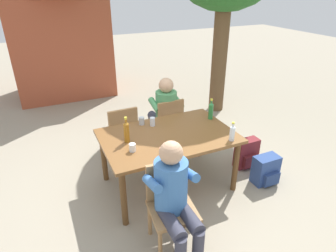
{
  "coord_description": "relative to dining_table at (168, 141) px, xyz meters",
  "views": [
    {
      "loc": [
        -1.31,
        -2.86,
        2.44
      ],
      "look_at": [
        0.0,
        0.0,
        0.87
      ],
      "focal_mm": 31.18,
      "sensor_mm": 36.0,
      "label": 1
    }
  ],
  "objects": [
    {
      "name": "cup_white",
      "position": [
        -0.52,
        -0.18,
        0.13
      ],
      "size": [
        0.07,
        0.07,
        0.09
      ],
      "primitive_type": "cylinder",
      "color": "white",
      "rests_on": "dining_table"
    },
    {
      "name": "person_in_plaid_shirt",
      "position": [
        -0.36,
        -0.94,
        -0.01
      ],
      "size": [
        0.47,
        0.61,
        1.18
      ],
      "color": "#3D70B2",
      "rests_on": "ground_plane"
    },
    {
      "name": "cup_steel",
      "position": [
        -0.19,
        0.41,
        0.13
      ],
      "size": [
        0.07,
        0.07,
        0.1
      ],
      "primitive_type": "cylinder",
      "color": "#B2B7BC",
      "rests_on": "dining_table"
    },
    {
      "name": "person_in_white_shirt",
      "position": [
        0.36,
        0.94,
        -0.01
      ],
      "size": [
        0.47,
        0.61,
        1.18
      ],
      "color": "#4C935B",
      "rests_on": "ground_plane"
    },
    {
      "name": "cup_terracotta",
      "position": [
        -0.27,
        -0.44,
        0.14
      ],
      "size": [
        0.07,
        0.07,
        0.12
      ],
      "primitive_type": "cylinder",
      "color": "#BC6B47",
      "rests_on": "dining_table"
    },
    {
      "name": "chair_near_left",
      "position": [
        -0.35,
        -0.83,
        -0.18
      ],
      "size": [
        0.48,
        0.48,
        0.87
      ],
      "color": "#A37547",
      "rests_on": "ground_plane"
    },
    {
      "name": "chair_far_left",
      "position": [
        -0.36,
        0.83,
        -0.18
      ],
      "size": [
        0.45,
        0.45,
        0.87
      ],
      "color": "#A37547",
      "rests_on": "ground_plane"
    },
    {
      "name": "ground_plane",
      "position": [
        0.0,
        0.0,
        -0.67
      ],
      "size": [
        24.0,
        24.0,
        0.0
      ],
      "primitive_type": "plane",
      "color": "gray"
    },
    {
      "name": "dining_table",
      "position": [
        0.0,
        0.0,
        0.0
      ],
      "size": [
        1.61,
        1.06,
        0.75
      ],
      "color": "brown",
      "rests_on": "ground_plane"
    },
    {
      "name": "backpack_by_far_side",
      "position": [
        1.2,
        -0.5,
        -0.48
      ],
      "size": [
        0.33,
        0.26,
        0.39
      ],
      "color": "#2D4784",
      "rests_on": "ground_plane"
    },
    {
      "name": "chair_far_right",
      "position": [
        0.37,
        0.83,
        -0.18
      ],
      "size": [
        0.46,
        0.46,
        0.87
      ],
      "color": "#A37547",
      "rests_on": "ground_plane"
    },
    {
      "name": "cup_glass",
      "position": [
        -0.08,
        0.31,
        0.14
      ],
      "size": [
        0.07,
        0.07,
        0.11
      ],
      "primitive_type": "cylinder",
      "color": "silver",
      "rests_on": "dining_table"
    },
    {
      "name": "bottle_clear",
      "position": [
        0.63,
        -0.43,
        0.18
      ],
      "size": [
        0.06,
        0.06,
        0.24
      ],
      "color": "white",
      "rests_on": "dining_table"
    },
    {
      "name": "backpack_by_near_side",
      "position": [
        1.21,
        -0.08,
        -0.46
      ],
      "size": [
        0.33,
        0.22,
        0.43
      ],
      "color": "maroon",
      "rests_on": "ground_plane"
    },
    {
      "name": "bottle_green",
      "position": [
        0.72,
        0.18,
        0.21
      ],
      "size": [
        0.06,
        0.06,
        0.29
      ],
      "color": "#287A38",
      "rests_on": "dining_table"
    },
    {
      "name": "bottle_amber",
      "position": [
        -0.51,
        0.04,
        0.22
      ],
      "size": [
        0.06,
        0.06,
        0.32
      ],
      "color": "#996019",
      "rests_on": "dining_table"
    },
    {
      "name": "brick_kiosk",
      "position": [
        -0.72,
        4.29,
        0.78
      ],
      "size": [
        2.37,
        1.7,
        2.76
      ],
      "color": "#9E472D",
      "rests_on": "ground_plane"
    }
  ]
}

